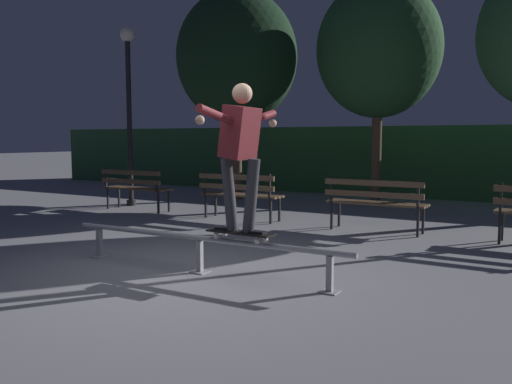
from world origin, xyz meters
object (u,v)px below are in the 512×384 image
skateboard (240,233)px  tree_behind_benches (379,50)px  park_bench_leftmost (135,185)px  park_bench_left_center (239,191)px  tree_far_left (237,58)px  grind_rail (200,244)px  park_bench_right_center (375,199)px  lamp_post_left (129,93)px  skateboarder (240,145)px

skateboard → tree_behind_benches: 7.68m
park_bench_leftmost → park_bench_left_center: same height
tree_behind_benches → tree_far_left: (-3.27, -0.69, -0.02)m
grind_rail → park_bench_left_center: bearing=115.1°
park_bench_right_center → lamp_post_left: bearing=173.9°
skateboarder → lamp_post_left: size_ratio=0.40×
skateboarder → park_bench_left_center: skateboarder is taller
skateboard → tree_behind_benches: tree_behind_benches is taller
skateboard → tree_behind_benches: (-0.72, 7.04, 2.96)m
grind_rail → tree_far_left: size_ratio=0.73×
grind_rail → skateboarder: bearing=-0.0°
skateboarder → tree_behind_benches: tree_behind_benches is taller
tree_behind_benches → lamp_post_left: (-4.67, -2.94, -0.97)m
park_bench_left_center → lamp_post_left: (-3.23, 0.62, 1.94)m
skateboard → park_bench_left_center: size_ratio=0.49×
park_bench_right_center → skateboarder: bearing=-96.1°
tree_far_left → lamp_post_left: size_ratio=1.29×
lamp_post_left → tree_far_left: bearing=58.2°
tree_behind_benches → park_bench_left_center: bearing=-112.1°
skateboarder → tree_behind_benches: 7.37m
grind_rail → skateboard: (0.53, 0.00, 0.17)m
tree_behind_benches → park_bench_right_center: bearing=-72.9°
grind_rail → park_bench_leftmost: 5.44m
skateboard → park_bench_right_center: 3.50m
grind_rail → park_bench_right_center: park_bench_right_center is taller
park_bench_left_center → tree_behind_benches: tree_behind_benches is taller
park_bench_right_center → tree_behind_benches: size_ratio=0.32×
skateboard → park_bench_left_center: 4.10m
grind_rail → park_bench_left_center: park_bench_left_center is taller
park_bench_leftmost → tree_behind_benches: size_ratio=0.32×
tree_far_left → skateboarder: bearing=-57.8°
park_bench_left_center → skateboard: bearing=-58.2°
lamp_post_left → park_bench_left_center: bearing=-10.9°
park_bench_leftmost → tree_far_left: tree_far_left is taller
grind_rail → tree_behind_benches: tree_behind_benches is taller
park_bench_right_center → lamp_post_left: size_ratio=0.41×
skateboarder → park_bench_leftmost: 5.92m
skateboarder → tree_far_left: bearing=122.2°
skateboard → lamp_post_left: lamp_post_left is taller
grind_rail → lamp_post_left: 6.71m
tree_far_left → grind_rail: bearing=-61.4°
park_bench_left_center → tree_behind_benches: (1.44, 3.56, 2.92)m
park_bench_leftmost → lamp_post_left: (-0.69, 0.62, 1.94)m
grind_rail → park_bench_leftmost: (-4.17, 3.48, 0.22)m
skateboard → tree_far_left: 8.06m
grind_rail → skateboarder: (0.54, -0.00, 1.11)m
park_bench_left_center → tree_behind_benches: size_ratio=0.32×
skateboarder → grind_rail: bearing=180.0°
park_bench_left_center → lamp_post_left: bearing=169.1°
lamp_post_left → park_bench_right_center: bearing=-6.1°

